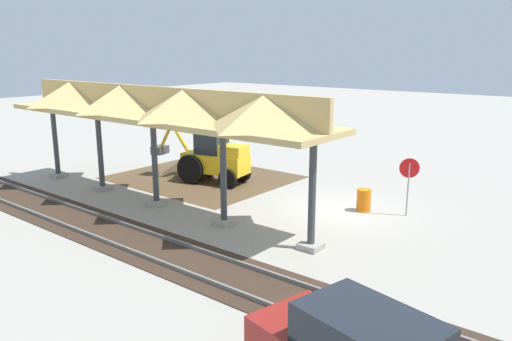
{
  "coord_description": "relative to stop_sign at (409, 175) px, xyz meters",
  "views": [
    {
      "loc": [
        -9.5,
        16.98,
        6.24
      ],
      "look_at": [
        2.56,
        1.9,
        1.6
      ],
      "focal_mm": 35.0,
      "sensor_mm": 36.0,
      "label": 1
    }
  ],
  "objects": [
    {
      "name": "dirt_mound",
      "position": [
        11.56,
        0.39,
        -1.64
      ],
      "size": [
        5.93,
        5.93,
        2.09
      ],
      "primitive_type": "cone",
      "color": "brown",
      "rests_on": "ground"
    },
    {
      "name": "backhoe",
      "position": [
        9.41,
        0.95,
        -0.38
      ],
      "size": [
        5.34,
        2.25,
        2.82
      ],
      "color": "yellow",
      "rests_on": "ground"
    },
    {
      "name": "dirt_work_zone",
      "position": [
        10.41,
        0.66,
        -1.64
      ],
      "size": [
        8.3,
        7.0,
        0.01
      ],
      "primitive_type": "cube",
      "color": "brown",
      "rests_on": "ground"
    },
    {
      "name": "platform_canopy",
      "position": [
        8.64,
        5.16,
        2.53
      ],
      "size": [
        16.32,
        3.2,
        4.9
      ],
      "color": "#9E998E",
      "rests_on": "ground"
    },
    {
      "name": "traffic_barrel",
      "position": [
        1.58,
        0.5,
        -1.19
      ],
      "size": [
        0.56,
        0.56,
        0.9
      ],
      "primitive_type": "cylinder",
      "color": "orange",
      "rests_on": "ground"
    },
    {
      "name": "rail_tracks",
      "position": [
        2.53,
        8.31,
        -1.61
      ],
      "size": [
        60.0,
        2.58,
        0.15
      ],
      "color": "slate",
      "rests_on": "ground"
    },
    {
      "name": "stop_sign",
      "position": [
        0.0,
        0.0,
        0.0
      ],
      "size": [
        0.67,
        0.41,
        2.28
      ],
      "color": "gray",
      "rests_on": "ground"
    },
    {
      "name": "ground_plane",
      "position": [
        2.53,
        1.08,
        -1.64
      ],
      "size": [
        120.0,
        120.0,
        0.0
      ],
      "primitive_type": "plane",
      "color": "#9E998E"
    }
  ]
}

